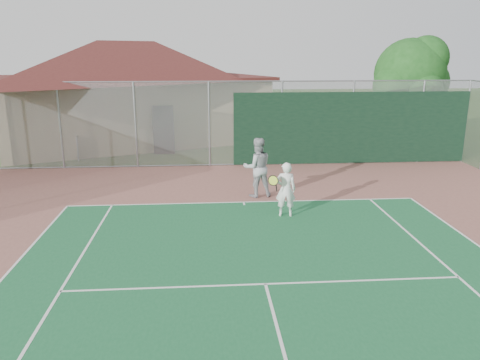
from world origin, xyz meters
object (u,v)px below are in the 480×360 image
player_grey_back (257,168)px  player_white_front (285,190)px  bleachers (47,146)px  tree (411,76)px  clubhouse (128,81)px

player_grey_back → player_white_front: bearing=98.0°
bleachers → player_white_front: (9.43, -8.62, 0.24)m
tree → player_white_front: size_ratio=3.39×
player_grey_back → tree: bearing=-147.5°
bleachers → player_grey_back: player_grey_back is taller
tree → player_white_front: 11.95m
clubhouse → tree: (13.78, -4.46, 0.41)m
clubhouse → tree: clubhouse is taller
clubhouse → bleachers: bearing=-144.1°
tree → player_grey_back: size_ratio=2.76×
player_white_front → player_grey_back: 2.08m
bleachers → tree: (16.84, 0.34, 2.98)m
clubhouse → tree: 14.49m
clubhouse → player_grey_back: (5.77, -11.43, -2.16)m
tree → player_grey_back: bearing=-139.0°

